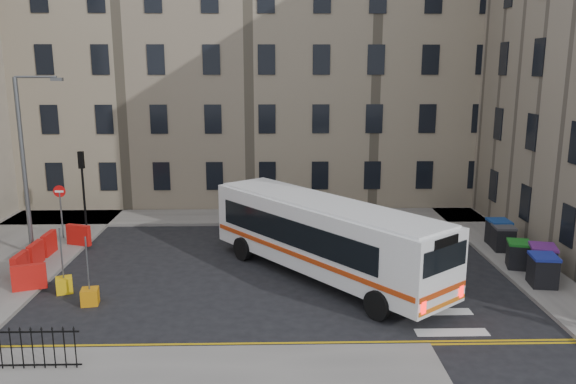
{
  "coord_description": "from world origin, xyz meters",
  "views": [
    {
      "loc": [
        -1.82,
        -22.91,
        8.52
      ],
      "look_at": [
        -1.21,
        2.04,
        3.0
      ],
      "focal_mm": 35.0,
      "sensor_mm": 36.0,
      "label": 1
    }
  ],
  "objects_px": {
    "streetlamp": "(24,164)",
    "bollard_chevron": "(90,297)",
    "wheelie_bin_c": "(518,254)",
    "wheelie_bin_d": "(503,238)",
    "wheelie_bin_e": "(498,232)",
    "bollard_yellow": "(64,285)",
    "wheelie_bin_b": "(542,260)",
    "bus": "(324,235)",
    "wheelie_bin_a": "(543,270)"
  },
  "relations": [
    {
      "from": "bus",
      "to": "wheelie_bin_b",
      "type": "bearing_deg",
      "value": -40.53
    },
    {
      "from": "bus",
      "to": "wheelie_bin_a",
      "type": "xyz_separation_m",
      "value": [
        8.52,
        -1.45,
        -1.06
      ]
    },
    {
      "from": "wheelie_bin_a",
      "to": "bollard_chevron",
      "type": "bearing_deg",
      "value": -168.43
    },
    {
      "from": "wheelie_bin_b",
      "to": "bollard_yellow",
      "type": "relative_size",
      "value": 2.3
    },
    {
      "from": "wheelie_bin_e",
      "to": "bollard_yellow",
      "type": "height_order",
      "value": "wheelie_bin_e"
    },
    {
      "from": "wheelie_bin_d",
      "to": "bus",
      "type": "bearing_deg",
      "value": -156.19
    },
    {
      "from": "wheelie_bin_a",
      "to": "wheelie_bin_c",
      "type": "height_order",
      "value": "wheelie_bin_a"
    },
    {
      "from": "wheelie_bin_e",
      "to": "bollard_yellow",
      "type": "xyz_separation_m",
      "value": [
        -18.98,
        -5.1,
        -0.47
      ]
    },
    {
      "from": "wheelie_bin_e",
      "to": "bollard_yellow",
      "type": "bearing_deg",
      "value": -165.05
    },
    {
      "from": "streetlamp",
      "to": "bollard_chevron",
      "type": "height_order",
      "value": "streetlamp"
    },
    {
      "from": "streetlamp",
      "to": "wheelie_bin_a",
      "type": "bearing_deg",
      "value": -11.32
    },
    {
      "from": "bollard_chevron",
      "to": "bus",
      "type": "bearing_deg",
      "value": 16.04
    },
    {
      "from": "wheelie_bin_c",
      "to": "bollard_chevron",
      "type": "distance_m",
      "value": 17.52
    },
    {
      "from": "wheelie_bin_c",
      "to": "wheelie_bin_a",
      "type": "bearing_deg",
      "value": -71.95
    },
    {
      "from": "streetlamp",
      "to": "wheelie_bin_a",
      "type": "distance_m",
      "value": 22.41
    },
    {
      "from": "streetlamp",
      "to": "wheelie_bin_e",
      "type": "distance_m",
      "value": 22.29
    },
    {
      "from": "bus",
      "to": "bollard_yellow",
      "type": "relative_size",
      "value": 17.98
    },
    {
      "from": "wheelie_bin_a",
      "to": "wheelie_bin_e",
      "type": "height_order",
      "value": "wheelie_bin_a"
    },
    {
      "from": "streetlamp",
      "to": "wheelie_bin_e",
      "type": "height_order",
      "value": "streetlamp"
    },
    {
      "from": "bus",
      "to": "wheelie_bin_c",
      "type": "relative_size",
      "value": 8.61
    },
    {
      "from": "bollard_yellow",
      "to": "bollard_chevron",
      "type": "relative_size",
      "value": 1.0
    },
    {
      "from": "wheelie_bin_d",
      "to": "wheelie_bin_a",
      "type": "bearing_deg",
      "value": -87.37
    },
    {
      "from": "wheelie_bin_e",
      "to": "bollard_chevron",
      "type": "distance_m",
      "value": 18.71
    },
    {
      "from": "wheelie_bin_e",
      "to": "wheelie_bin_a",
      "type": "bearing_deg",
      "value": -93.26
    },
    {
      "from": "bus",
      "to": "wheelie_bin_d",
      "type": "xyz_separation_m",
      "value": [
        8.72,
        2.93,
        -1.09
      ]
    },
    {
      "from": "bollard_yellow",
      "to": "bollard_chevron",
      "type": "xyz_separation_m",
      "value": [
        1.36,
        -1.16,
        0.0
      ]
    },
    {
      "from": "wheelie_bin_d",
      "to": "bollard_chevron",
      "type": "xyz_separation_m",
      "value": [
        -17.53,
        -5.47,
        -0.44
      ]
    },
    {
      "from": "streetlamp",
      "to": "bollard_yellow",
      "type": "relative_size",
      "value": 13.57
    },
    {
      "from": "streetlamp",
      "to": "bus",
      "type": "relative_size",
      "value": 0.75
    },
    {
      "from": "wheelie_bin_a",
      "to": "bollard_yellow",
      "type": "xyz_separation_m",
      "value": [
        -18.7,
        0.08,
        -0.48
      ]
    },
    {
      "from": "wheelie_bin_c",
      "to": "wheelie_bin_b",
      "type": "bearing_deg",
      "value": -42.75
    },
    {
      "from": "bus",
      "to": "wheelie_bin_b",
      "type": "relative_size",
      "value": 7.83
    },
    {
      "from": "bollard_yellow",
      "to": "bollard_chevron",
      "type": "bearing_deg",
      "value": -40.48
    },
    {
      "from": "wheelie_bin_a",
      "to": "wheelie_bin_d",
      "type": "height_order",
      "value": "wheelie_bin_a"
    },
    {
      "from": "bus",
      "to": "wheelie_bin_d",
      "type": "height_order",
      "value": "bus"
    },
    {
      "from": "bus",
      "to": "bollard_chevron",
      "type": "bearing_deg",
      "value": 157.76
    },
    {
      "from": "streetlamp",
      "to": "bus",
      "type": "distance_m",
      "value": 13.72
    },
    {
      "from": "wheelie_bin_c",
      "to": "wheelie_bin_d",
      "type": "relative_size",
      "value": 1.06
    },
    {
      "from": "streetlamp",
      "to": "wheelie_bin_b",
      "type": "xyz_separation_m",
      "value": [
        22.18,
        -3.24,
        -3.54
      ]
    },
    {
      "from": "streetlamp",
      "to": "wheelie_bin_d",
      "type": "distance_m",
      "value": 22.19
    },
    {
      "from": "bollard_chevron",
      "to": "wheelie_bin_b",
      "type": "bearing_deg",
      "value": 6.98
    },
    {
      "from": "streetlamp",
      "to": "wheelie_bin_a",
      "type": "height_order",
      "value": "streetlamp"
    },
    {
      "from": "bus",
      "to": "wheelie_bin_b",
      "type": "xyz_separation_m",
      "value": [
        9.0,
        -0.35,
        -1.04
      ]
    },
    {
      "from": "wheelie_bin_b",
      "to": "wheelie_bin_d",
      "type": "height_order",
      "value": "wheelie_bin_b"
    },
    {
      "from": "bus",
      "to": "wheelie_bin_a",
      "type": "relative_size",
      "value": 8.64
    },
    {
      "from": "streetlamp",
      "to": "wheelie_bin_b",
      "type": "distance_m",
      "value": 22.69
    },
    {
      "from": "wheelie_bin_c",
      "to": "bollard_chevron",
      "type": "xyz_separation_m",
      "value": [
        -17.24,
        -3.11,
        -0.43
      ]
    },
    {
      "from": "streetlamp",
      "to": "wheelie_bin_b",
      "type": "height_order",
      "value": "streetlamp"
    },
    {
      "from": "streetlamp",
      "to": "wheelie_bin_a",
      "type": "relative_size",
      "value": 6.52
    },
    {
      "from": "streetlamp",
      "to": "wheelie_bin_d",
      "type": "relative_size",
      "value": 6.92
    }
  ]
}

